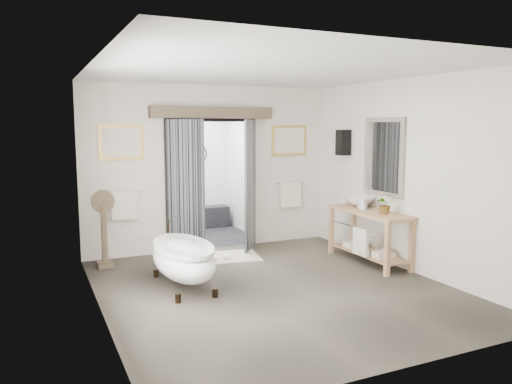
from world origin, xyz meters
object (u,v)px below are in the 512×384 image
(vanity, at_px, (368,232))
(basin, at_px, (360,202))
(clawfoot_tub, at_px, (183,258))
(rug, at_px, (223,257))

(vanity, xyz_separation_m, basin, (0.07, 0.34, 0.43))
(vanity, height_order, basin, basin)
(clawfoot_tub, height_order, vanity, vanity)
(vanity, bearing_deg, rug, 147.86)
(basin, bearing_deg, clawfoot_tub, -149.87)
(clawfoot_tub, xyz_separation_m, vanity, (3.05, -0.06, 0.11))
(basin, bearing_deg, vanity, -76.62)
(vanity, bearing_deg, basin, 78.38)
(clawfoot_tub, bearing_deg, rug, 49.25)
(rug, xyz_separation_m, basin, (2.08, -0.92, 0.93))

